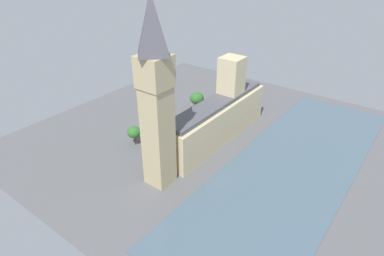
{
  "coord_description": "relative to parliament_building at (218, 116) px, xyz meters",
  "views": [
    {
      "loc": [
        -67.4,
        103.32,
        73.03
      ],
      "look_at": [
        1.0,
        12.5,
        9.49
      ],
      "focal_mm": 31.09,
      "sensor_mm": 36.0,
      "label": 1
    }
  ],
  "objects": [
    {
      "name": "parliament_building",
      "position": [
        0.0,
        0.0,
        0.0
      ],
      "size": [
        12.68,
        59.58,
        32.81
      ],
      "color": "#CCBA8E",
      "rests_on": "ground"
    },
    {
      "name": "street_lamp_slot_12",
      "position": [
        23.69,
        -20.39,
        -5.79
      ],
      "size": [
        0.56,
        0.56,
        5.74
      ],
      "color": "black",
      "rests_on": "ground"
    },
    {
      "name": "car_white_leading",
      "position": [
        15.77,
        21.34,
        -8.97
      ],
      "size": [
        2.27,
        4.55,
        1.74
      ],
      "rotation": [
        0.0,
        0.0,
        0.11
      ],
      "color": "silver",
      "rests_on": "ground"
    },
    {
      "name": "street_lamp_slot_11",
      "position": [
        23.67,
        18.58,
        -5.64
      ],
      "size": [
        0.56,
        0.56,
        6.0
      ],
      "color": "black",
      "rests_on": "ground"
    },
    {
      "name": "river_thames",
      "position": [
        -34.56,
        1.81,
        -9.73
      ],
      "size": [
        40.73,
        129.45,
        0.25
      ],
      "primitive_type": "cube",
      "color": "#475B6B",
      "rests_on": "ground"
    },
    {
      "name": "double_decker_bus_trailing",
      "position": [
        14.81,
        -10.01,
        -7.22
      ],
      "size": [
        2.88,
        10.56,
        4.75
      ],
      "rotation": [
        0.0,
        0.0,
        3.17
      ],
      "color": "red",
      "rests_on": "ground"
    },
    {
      "name": "pedestrian_corner",
      "position": [
        7.99,
        18.81,
        -9.08
      ],
      "size": [
        0.7,
        0.63,
        1.71
      ],
      "rotation": [
        0.0,
        0.0,
        1.96
      ],
      "color": "maroon",
      "rests_on": "ground"
    },
    {
      "name": "pedestrian_near_tower",
      "position": [
        8.33,
        3.32,
        -9.18
      ],
      "size": [
        0.62,
        0.55,
        1.51
      ],
      "rotation": [
        0.0,
        0.0,
        1.94
      ],
      "color": "navy",
      "rests_on": "ground"
    },
    {
      "name": "clock_tower",
      "position": [
        -0.7,
        37.51,
        22.96
      ],
      "size": [
        9.22,
        9.22,
        63.33
      ],
      "color": "tan",
      "rests_on": "ground"
    },
    {
      "name": "plane_tree_far_end",
      "position": [
        23.38,
        7.15,
        -3.16
      ],
      "size": [
        4.62,
        4.62,
        8.73
      ],
      "color": "brown",
      "rests_on": "ground"
    },
    {
      "name": "car_yellow_cab_midblock",
      "position": [
        15.72,
        -18.52,
        -8.97
      ],
      "size": [
        2.22,
        4.72,
        1.74
      ],
      "rotation": [
        0.0,
        0.0,
        3.23
      ],
      "color": "gold",
      "rests_on": "ground"
    },
    {
      "name": "car_black_opposite_hall",
      "position": [
        16.44,
        3.25,
        -8.97
      ],
      "size": [
        2.1,
        4.19,
        1.74
      ],
      "rotation": [
        0.0,
        0.0,
        0.08
      ],
      "color": "black",
      "rests_on": "ground"
    },
    {
      "name": "plane_tree_slot_10",
      "position": [
        22.73,
        -15.88,
        -3.72
      ],
      "size": [
        6.85,
        6.85,
        9.07
      ],
      "color": "brown",
      "rests_on": "ground"
    },
    {
      "name": "ground_plane",
      "position": [
        1.99,
        1.81,
        -9.85
      ],
      "size": [
        143.84,
        143.84,
        0.0
      ],
      "primitive_type": "plane",
      "color": "#565659"
    },
    {
      "name": "pedestrian_kerbside",
      "position": [
        7.87,
        -9.6,
        -9.17
      ],
      "size": [
        0.48,
        0.58,
        1.52
      ],
      "rotation": [
        0.0,
        0.0,
        3.26
      ],
      "color": "navy",
      "rests_on": "ground"
    },
    {
      "name": "plane_tree_by_river_gate",
      "position": [
        23.62,
        26.0,
        -4.03
      ],
      "size": [
        5.56,
        5.56,
        8.22
      ],
      "color": "brown",
      "rests_on": "ground"
    },
    {
      "name": "car_dark_green_under_trees",
      "position": [
        16.38,
        11.59,
        -8.97
      ],
      "size": [
        2.0,
        4.23,
        1.74
      ],
      "rotation": [
        0.0,
        0.0,
        0.02
      ],
      "color": "#19472D",
      "rests_on": "ground"
    }
  ]
}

